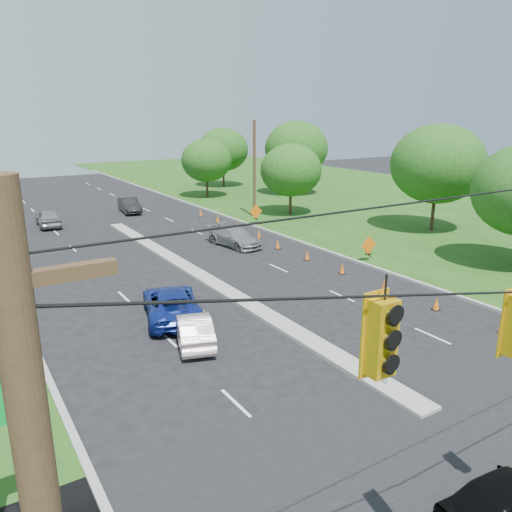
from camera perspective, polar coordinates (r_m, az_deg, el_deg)
grass_right at (r=50.01m, az=26.96°, el=3.24°), size 40.00×160.00×0.06m
curb_right at (r=42.57m, az=0.62°, el=3.04°), size 0.25×110.00×0.16m
median at (r=30.22m, az=-6.33°, el=-2.42°), size 1.00×34.00×0.18m
median_sign at (r=18.29m, az=14.90°, el=-10.49°), size 0.55×0.06×2.05m
utility_pole_far_right at (r=47.28m, az=-0.19°, el=9.85°), size 0.28×0.28×9.00m
cone_1 at (r=24.74m, az=26.27°, el=-7.38°), size 0.32×0.32×0.70m
cone_2 at (r=26.54m, az=19.92°, el=-5.12°), size 0.32×0.32×0.70m
cone_3 at (r=28.66m, az=14.47°, el=-3.12°), size 0.32×0.32×0.70m
cone_4 at (r=31.03m, az=9.82°, el=-1.39°), size 0.32×0.32×0.70m
cone_5 at (r=33.60m, az=5.87°, el=0.09°), size 0.32×0.32×0.70m
cone_6 at (r=36.32m, az=2.50°, el=1.36°), size 0.32×0.32×0.70m
cone_7 at (r=39.48m, az=0.34°, el=2.55°), size 0.32×0.32×0.70m
cone_8 at (r=42.40m, az=-2.20°, el=3.47°), size 0.32×0.32×0.70m
cone_9 at (r=45.41m, az=-4.40°, el=4.26°), size 0.32×0.32×0.70m
cone_10 at (r=48.48m, az=-6.34°, el=4.94°), size 0.32×0.32×0.70m
work_sign_1 at (r=33.61m, az=12.75°, el=1.10°), size 1.27×0.58×1.37m
work_sign_2 at (r=44.37m, az=-0.00°, el=5.01°), size 1.27×0.58×1.37m
tree_8 at (r=43.80m, az=20.05°, el=9.86°), size 7.56×7.56×8.82m
tree_9 at (r=48.42m, az=4.02°, el=9.76°), size 5.88×5.88×6.86m
tree_10 at (r=61.07m, az=4.64°, el=12.16°), size 7.56×7.56×8.82m
tree_11 at (r=68.25m, az=-3.78°, el=12.03°), size 6.72×6.72×7.84m
tree_12 at (r=59.35m, az=-5.69°, el=10.83°), size 5.88×5.88×6.86m
white_sedan at (r=21.61m, az=-7.15°, el=-8.20°), size 2.54×4.20×1.31m
blue_pickup at (r=24.25m, az=-9.63°, el=-5.36°), size 3.82×5.77×1.47m
silver_car_far at (r=37.06m, az=-2.47°, el=2.22°), size 2.67×5.09×1.41m
silver_car_oncoming at (r=47.17m, az=-22.65°, el=4.03°), size 2.05×4.60×1.54m
dark_car_receding at (r=51.63m, az=-14.26°, el=5.67°), size 2.10×4.69×1.49m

